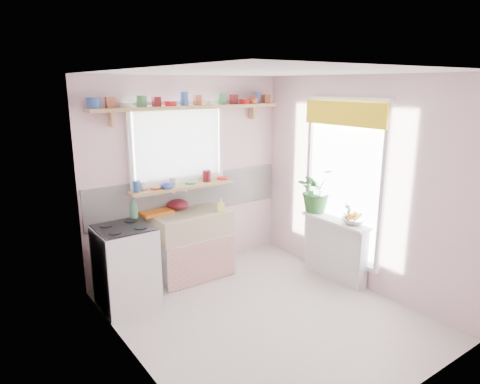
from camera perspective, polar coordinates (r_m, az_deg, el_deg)
room at (r=5.30m, az=3.19°, el=3.05°), size 3.20×3.20×3.20m
sink_unit at (r=5.47m, az=-6.51°, el=-6.90°), size 0.95×0.65×1.11m
cooker at (r=4.90m, az=-14.97°, el=-9.56°), size 0.58×0.58×0.93m
radiator_ledge at (r=5.54m, az=12.58°, el=-7.28°), size 0.22×0.95×0.78m
windowsill at (r=5.42m, az=-7.69°, el=0.70°), size 1.40×0.22×0.04m
pine_shelf at (r=5.35m, az=-6.54°, el=11.17°), size 2.52×0.24×0.04m
shelf_crockery at (r=5.34m, az=-6.56°, el=11.98°), size 2.47×0.11×0.12m
sill_crockery at (r=5.38m, az=-8.18°, el=1.39°), size 1.35×0.11×0.12m
dish_tray at (r=5.35m, az=-11.24°, el=-2.63°), size 0.40×0.31×0.04m
colander at (r=5.47m, az=-8.28°, el=-1.66°), size 0.35×0.35×0.13m
jade_plant at (r=5.62m, az=10.15°, el=0.29°), size 0.53×0.47×0.58m
fruit_bowl at (r=5.28m, az=14.97°, el=-3.73°), size 0.37×0.37×0.07m
herb_pot at (r=5.33m, az=14.14°, el=-2.65°), size 0.14×0.11×0.23m
soap_bottle_sink at (r=5.32m, az=-2.57°, el=-1.76°), size 0.10×0.10×0.17m
sill_cup at (r=5.25m, az=-12.81°, el=0.83°), size 0.16×0.16×0.10m
sill_bowl at (r=5.26m, az=-9.64°, el=0.73°), size 0.21×0.21×0.05m
shelf_vase at (r=5.79m, az=1.78°, el=12.37°), size 0.15×0.15×0.14m
cooker_bottle at (r=4.96m, az=-14.02°, el=-2.09°), size 0.12×0.12×0.25m
fruit at (r=5.27m, az=15.00°, el=-3.09°), size 0.20×0.14×0.10m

